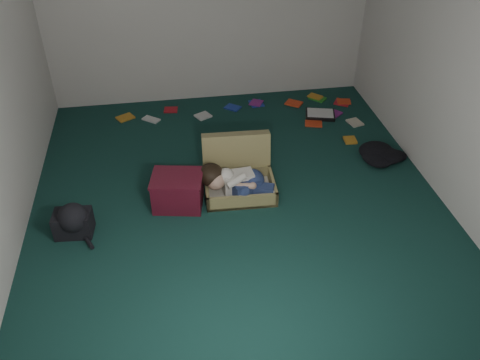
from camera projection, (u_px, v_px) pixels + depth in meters
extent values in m
plane|color=#133731|center=(238.00, 199.00, 5.05)|extent=(4.50, 4.50, 0.00)
plane|color=silver|center=(309.00, 275.00, 2.49)|extent=(4.50, 0.00, 4.50)
plane|color=silver|center=(458.00, 63.00, 4.54)|extent=(0.00, 4.50, 4.50)
cube|color=#988C54|center=(240.00, 188.00, 5.07)|extent=(0.72, 0.53, 0.16)
cube|color=beige|center=(240.00, 191.00, 5.09)|extent=(0.65, 0.46, 0.02)
cube|color=#988C54|center=(236.00, 156.00, 5.23)|extent=(0.70, 0.24, 0.51)
cube|color=silver|center=(238.00, 182.00, 5.00)|extent=(0.31, 0.20, 0.22)
sphere|color=tan|center=(216.00, 181.00, 4.92)|extent=(0.19, 0.19, 0.19)
ellipsoid|color=black|center=(211.00, 175.00, 4.94)|extent=(0.25, 0.26, 0.22)
ellipsoid|color=navy|center=(253.00, 180.00, 5.02)|extent=(0.23, 0.26, 0.22)
cube|color=navy|center=(246.00, 188.00, 4.93)|extent=(0.29, 0.21, 0.14)
cube|color=navy|center=(262.00, 190.00, 4.95)|extent=(0.26, 0.19, 0.11)
sphere|color=white|center=(270.00, 189.00, 5.00)|extent=(0.11, 0.11, 0.11)
sphere|color=white|center=(272.00, 194.00, 4.95)|extent=(0.10, 0.10, 0.10)
cylinder|color=tan|center=(245.00, 186.00, 4.87)|extent=(0.18, 0.07, 0.07)
cube|color=#531020|center=(178.00, 192.00, 4.89)|extent=(0.52, 0.44, 0.31)
cube|color=#531020|center=(177.00, 178.00, 4.80)|extent=(0.55, 0.46, 0.02)
cube|color=black|center=(320.00, 115.00, 6.39)|extent=(0.41, 0.35, 0.04)
cube|color=white|center=(320.00, 113.00, 6.38)|extent=(0.37, 0.31, 0.01)
cube|color=#C78423|center=(125.00, 118.00, 6.36)|extent=(0.18, 0.13, 0.02)
cube|color=#B31721|center=(171.00, 110.00, 6.52)|extent=(0.22, 0.21, 0.02)
cube|color=silver|center=(203.00, 116.00, 6.39)|extent=(0.18, 0.21, 0.02)
cube|color=#1C369A|center=(256.00, 103.00, 6.66)|extent=(0.19, 0.21, 0.02)
cube|color=red|center=(294.00, 103.00, 6.66)|extent=(0.22, 0.21, 0.02)
cube|color=#278825|center=(317.00, 99.00, 6.77)|extent=(0.19, 0.15, 0.02)
cube|color=#8D2381|center=(333.00, 114.00, 6.43)|extent=(0.22, 0.22, 0.02)
cube|color=beige|center=(355.00, 123.00, 6.26)|extent=(0.16, 0.20, 0.02)
cube|color=#C78423|center=(350.00, 140.00, 5.92)|extent=(0.20, 0.22, 0.02)
cube|color=#B31721|center=(342.00, 102.00, 6.68)|extent=(0.22, 0.20, 0.02)
cube|color=silver|center=(151.00, 120.00, 6.32)|extent=(0.20, 0.16, 0.02)
cube|color=#1C369A|center=(233.00, 107.00, 6.57)|extent=(0.22, 0.22, 0.02)
cube|color=red|center=(314.00, 124.00, 6.24)|extent=(0.15, 0.19, 0.02)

